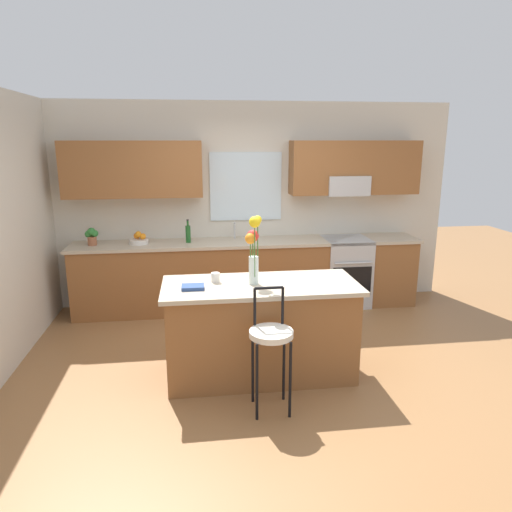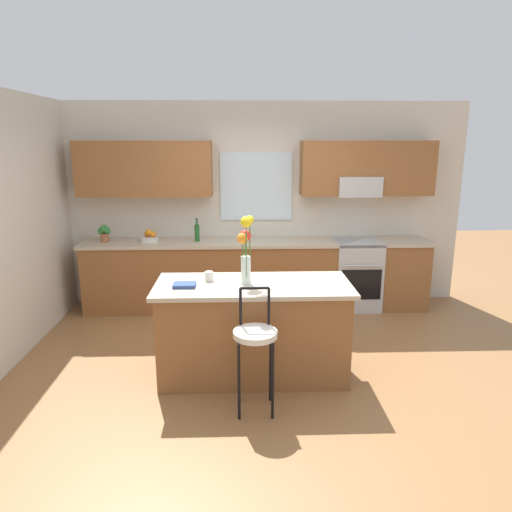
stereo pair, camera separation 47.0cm
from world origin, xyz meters
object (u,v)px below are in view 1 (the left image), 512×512
(bar_stool_near, at_px, (271,339))
(fruit_bowl_oranges, at_px, (139,240))
(oven_range, at_px, (345,271))
(flower_vase, at_px, (253,246))
(kitchen_island, at_px, (261,330))
(mug_ceramic, at_px, (215,277))
(bottle_olive_oil, at_px, (188,233))
(potted_plant_small, at_px, (92,236))
(cookbook, at_px, (193,287))

(bar_stool_near, bearing_deg, fruit_bowl_oranges, 117.61)
(oven_range, bearing_deg, flower_vase, -128.97)
(kitchen_island, relative_size, fruit_bowl_oranges, 7.55)
(mug_ceramic, distance_m, bottle_olive_oil, 1.80)
(flower_vase, bearing_deg, bar_stool_near, -83.55)
(bar_stool_near, bearing_deg, oven_range, 59.72)
(flower_vase, xyz_separation_m, mug_ceramic, (-0.34, 0.10, -0.32))
(kitchen_island, height_order, bottle_olive_oil, bottle_olive_oil)
(potted_plant_small, bearing_deg, kitchen_island, -45.07)
(cookbook, relative_size, potted_plant_small, 0.90)
(oven_range, bearing_deg, cookbook, -136.82)
(bar_stool_near, height_order, mug_ceramic, bar_stool_near)
(cookbook, bearing_deg, kitchen_island, 6.84)
(flower_vase, relative_size, cookbook, 3.18)
(bottle_olive_oil, bearing_deg, kitchen_island, -70.20)
(oven_range, distance_m, bar_stool_near, 2.85)
(bottle_olive_oil, bearing_deg, cookbook, -88.38)
(fruit_bowl_oranges, distance_m, bottle_olive_oil, 0.63)
(flower_vase, relative_size, fruit_bowl_oranges, 2.65)
(bar_stool_near, relative_size, bottle_olive_oil, 3.48)
(oven_range, height_order, flower_vase, flower_vase)
(fruit_bowl_oranges, relative_size, potted_plant_small, 1.08)
(fruit_bowl_oranges, height_order, bottle_olive_oil, bottle_olive_oil)
(oven_range, distance_m, kitchen_island, 2.34)
(bar_stool_near, height_order, flower_vase, flower_vase)
(kitchen_island, bearing_deg, mug_ceramic, 166.25)
(oven_range, distance_m, bottle_olive_oil, 2.19)
(flower_vase, bearing_deg, potted_plant_small, 133.84)
(cookbook, xyz_separation_m, potted_plant_small, (-1.25, 1.95, 0.11))
(kitchen_island, xyz_separation_m, bottle_olive_oil, (-0.68, 1.88, 0.58))
(bar_stool_near, relative_size, potted_plant_small, 4.70)
(potted_plant_small, bearing_deg, flower_vase, -46.16)
(bar_stool_near, height_order, bottle_olive_oil, bottle_olive_oil)
(cookbook, distance_m, bottle_olive_oil, 1.96)
(kitchen_island, bearing_deg, potted_plant_small, 134.93)
(bar_stool_near, bearing_deg, bottle_olive_oil, 105.26)
(oven_range, distance_m, mug_ceramic, 2.59)
(oven_range, xyz_separation_m, fruit_bowl_oranges, (-2.73, 0.03, 0.51))
(oven_range, relative_size, bar_stool_near, 0.88)
(kitchen_island, relative_size, bar_stool_near, 1.74)
(mug_ceramic, bearing_deg, bar_stool_near, -59.62)
(fruit_bowl_oranges, bearing_deg, mug_ceramic, -63.52)
(oven_range, height_order, kitchen_island, same)
(bar_stool_near, bearing_deg, potted_plant_small, 127.08)
(mug_ceramic, bearing_deg, oven_range, 43.54)
(mug_ceramic, bearing_deg, fruit_bowl_oranges, 116.48)
(cookbook, height_order, bottle_olive_oil, bottle_olive_oil)
(kitchen_island, distance_m, flower_vase, 0.82)
(mug_ceramic, relative_size, cookbook, 0.45)
(potted_plant_small, bearing_deg, cookbook, -57.32)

